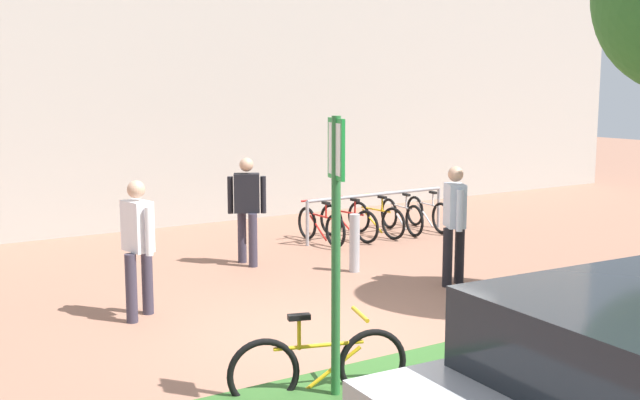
% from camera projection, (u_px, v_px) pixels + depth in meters
% --- Properties ---
extents(ground_plane, '(60.00, 60.00, 0.00)m').
position_uv_depth(ground_plane, '(339.00, 340.00, 8.87)').
color(ground_plane, '#936651').
extents(planter_strip, '(7.00, 1.10, 0.16)m').
position_uv_depth(planter_strip, '(428.00, 378.00, 7.52)').
color(planter_strip, '#336028').
rests_on(planter_strip, ground).
extents(parking_sign_post, '(0.12, 0.36, 2.62)m').
position_uv_depth(parking_sign_post, '(336.00, 223.00, 6.72)').
color(parking_sign_post, '#2D7238').
rests_on(parking_sign_post, ground).
extents(bike_at_sign, '(1.62, 0.60, 0.86)m').
position_uv_depth(bike_at_sign, '(319.00, 367.00, 7.08)').
color(bike_at_sign, black).
rests_on(bike_at_sign, ground).
extents(bike_rack_cluster, '(3.21, 1.61, 0.83)m').
position_uv_depth(bike_rack_cluster, '(376.00, 218.00, 14.83)').
color(bike_rack_cluster, '#99999E').
rests_on(bike_rack_cluster, ground).
extents(bollard_steel, '(0.16, 0.16, 0.90)m').
position_uv_depth(bollard_steel, '(354.00, 243.00, 12.01)').
color(bollard_steel, '#ADADB2').
rests_on(bollard_steel, ground).
extents(person_shirt_blue, '(0.42, 0.55, 1.72)m').
position_uv_depth(person_shirt_blue, '(455.00, 218.00, 11.15)').
color(person_shirt_blue, black).
rests_on(person_shirt_blue, ground).
extents(person_suited_navy, '(0.55, 0.49, 1.72)m').
position_uv_depth(person_suited_navy, '(247.00, 204.00, 12.40)').
color(person_suited_navy, '#383342').
rests_on(person_suited_navy, ground).
extents(person_casual_tan, '(0.43, 0.60, 1.72)m').
position_uv_depth(person_casual_tan, '(138.00, 240.00, 9.57)').
color(person_casual_tan, '#383342').
rests_on(person_casual_tan, ground).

